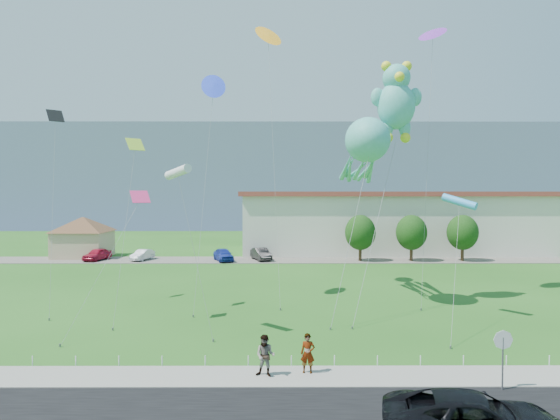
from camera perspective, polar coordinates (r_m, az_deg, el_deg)
The scene contains 27 objects.
ground at distance 25.47m, azimuth -1.11°, elevation -16.46°, with size 160.00×160.00×0.00m, color #205417.
sidewalk at distance 22.86m, azimuth -1.23°, elevation -18.52°, with size 80.00×2.50×0.10m, color gray.
parking_strip at distance 59.70m, azimuth -0.58°, elevation -5.73°, with size 70.00×6.00×0.06m, color #59544C.
hill_ridge at distance 144.22m, azimuth -0.36°, elevation 3.76°, with size 160.00×50.00×25.00m, color slate.
pavilion at distance 66.96m, azimuth -21.59°, elevation -2.46°, with size 9.20×9.20×5.00m.
warehouse at distance 72.91m, azimuth 20.36°, elevation -1.22°, with size 61.00×15.00×8.20m.
stop_sign at distance 22.79m, azimuth 24.13°, elevation -13.94°, with size 0.80×0.07×2.50m.
rope_fence at distance 24.15m, azimuth -1.16°, elevation -16.87°, with size 26.05×0.05×0.50m.
tree_near at distance 59.13m, azimuth 9.16°, elevation -2.56°, with size 3.60×3.60×5.47m.
tree_mid at distance 60.39m, azimuth 14.79°, elevation -2.50°, with size 3.60×3.60×5.47m.
tree_far at distance 62.22m, azimuth 20.14°, elevation -2.43°, with size 3.60×3.60×5.47m.
pedestrian_left at distance 22.92m, azimuth 3.19°, elevation -16.03°, with size 0.63×0.42×1.74m, color gray.
pedestrian_right at distance 22.50m, azimuth -1.68°, elevation -16.30°, with size 0.87×0.68×1.80m, color gray.
parked_car_red at distance 62.99m, azimuth -20.16°, elevation -4.77°, with size 1.67×4.14×1.41m, color #AA1430.
parked_car_silver at distance 61.57m, azimuth -15.45°, elevation -4.96°, with size 1.32×3.77×1.24m, color #B9BAC1.
parked_car_blue at distance 59.01m, azimuth -6.49°, elevation -5.09°, with size 1.74×4.31×1.47m, color #1C2E9A.
parked_car_black at distance 59.41m, azimuth -2.19°, elevation -5.05°, with size 1.50×4.29×1.41m, color black.
octopus_kite at distance 36.80m, azimuth 9.66°, elevation 6.72°, with size 4.82×12.66×13.33m.
teddy_bear_kite at distance 37.61m, azimuth 13.15°, elevation 12.17°, with size 6.01×8.10×17.49m.
small_kite_pink at distance 31.64m, azimuth -16.43°, elevation 0.05°, with size 3.55×5.78×8.24m.
small_kite_white at distance 28.32m, azimuth -11.56°, elevation 4.14°, with size 2.38×2.30×9.64m.
small_kite_black at distance 38.96m, azimuth -24.35°, elevation 7.48°, with size 2.25×5.51×14.01m.
small_kite_orange at distance 43.21m, azimuth -1.33°, elevation 18.65°, with size 1.94×8.50×21.72m.
small_kite_yellow at distance 34.48m, azimuth -16.46°, elevation 5.20°, with size 1.29×5.36×11.73m.
small_kite_cyan at distance 33.74m, azimuth 19.81°, elevation 0.80°, with size 2.97×7.51×7.92m.
small_kite_purple at distance 42.26m, azimuth 17.04°, elevation 18.05°, with size 3.15×5.90×21.04m.
small_kite_blue at distance 38.28m, azimuth -7.66°, elevation 13.41°, with size 1.80×6.08×16.69m.
Camera 1 is at (0.39, -24.15, 8.06)m, focal length 32.00 mm.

